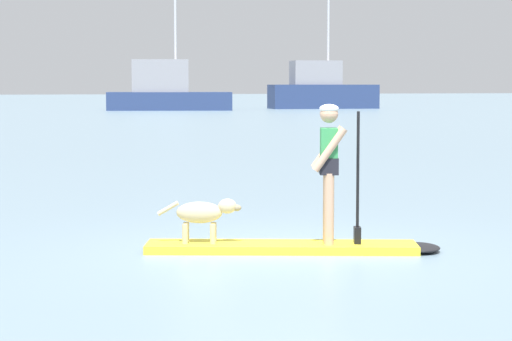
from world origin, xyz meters
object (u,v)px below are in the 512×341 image
dog (204,214)px  paddleboard (300,247)px  person_paddler (330,163)px  moored_boat_starboard (321,90)px  moored_boat_center (166,91)px

dog → paddleboard: bearing=-19.1°
person_paddler → moored_boat_starboard: size_ratio=0.15×
dog → moored_boat_starboard: 73.08m
person_paddler → moored_boat_starboard: bearing=68.4°
paddleboard → dog: 1.24m
moored_boat_center → person_paddler: bearing=-101.1°
person_paddler → moored_boat_center: bearing=78.9°
moored_boat_starboard → moored_boat_center: bearing=-172.9°
moored_boat_center → moored_boat_starboard: bearing=7.1°
paddleboard → person_paddler: (0.33, -0.12, 1.03)m
dog → moored_boat_starboard: moored_boat_starboard is taller
person_paddler → moored_boat_starboard: moored_boat_starboard is taller
person_paddler → moored_boat_center: moored_boat_center is taller
paddleboard → dog: bearing=160.9°
paddleboard → moored_boat_center: 67.38m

